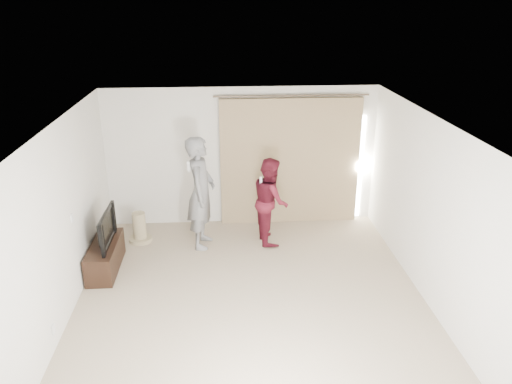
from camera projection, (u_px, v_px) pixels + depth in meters
floor at (251, 300)px, 7.20m from camera, size 5.50×5.50×0.00m
wall_back at (242, 157)px, 9.28m from camera, size 5.00×0.04×2.60m
wall_left at (62, 224)px, 6.56m from camera, size 0.04×5.50×2.60m
ceiling at (251, 124)px, 6.25m from camera, size 5.00×5.50×0.01m
curtain at (291, 162)px, 9.31m from camera, size 2.80×0.11×2.46m
tv_console at (105, 257)px, 7.94m from camera, size 0.41×1.18×0.45m
tv at (102, 228)px, 7.75m from camera, size 0.13×0.95×0.55m
scratching_post at (140, 230)px, 8.86m from camera, size 0.41×0.41×0.55m
person_man at (201, 193)px, 8.45m from camera, size 0.57×0.78×1.97m
person_woman at (271, 200)px, 8.69m from camera, size 0.66×0.81×1.54m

